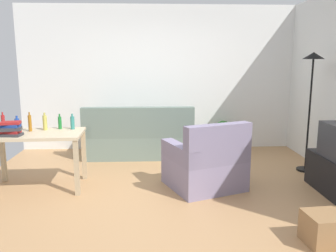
{
  "coord_description": "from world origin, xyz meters",
  "views": [
    {
      "loc": [
        -0.14,
        -4.48,
        1.7
      ],
      "look_at": [
        0.1,
        0.5,
        0.75
      ],
      "focal_mm": 37.25,
      "sensor_mm": 36.0,
      "label": 1
    }
  ],
  "objects_px": {
    "bottle_squat": "(45,122)",
    "book_stack": "(11,129)",
    "torchiere_lamp": "(312,79)",
    "potted_plant": "(223,133)",
    "desk": "(36,141)",
    "bottle_blue": "(17,124)",
    "storage_box": "(331,229)",
    "bottle_amber": "(30,123)",
    "couch": "(139,139)",
    "armchair": "(206,165)",
    "bottle_green": "(60,123)",
    "bottle_tall": "(72,123)",
    "bottle_red": "(3,123)"
  },
  "relations": [
    {
      "from": "bottle_squat",
      "to": "book_stack",
      "type": "bearing_deg",
      "value": -130.16
    },
    {
      "from": "torchiere_lamp",
      "to": "potted_plant",
      "type": "xyz_separation_m",
      "value": [
        -1.04,
        1.28,
        -1.08
      ]
    },
    {
      "from": "desk",
      "to": "bottle_blue",
      "type": "distance_m",
      "value": 0.37
    },
    {
      "from": "storage_box",
      "to": "bottle_amber",
      "type": "bearing_deg",
      "value": 152.44
    },
    {
      "from": "couch",
      "to": "armchair",
      "type": "bearing_deg",
      "value": 120.17
    },
    {
      "from": "couch",
      "to": "bottle_green",
      "type": "bearing_deg",
      "value": 50.96
    },
    {
      "from": "armchair",
      "to": "bottle_squat",
      "type": "bearing_deg",
      "value": -28.81
    },
    {
      "from": "torchiere_lamp",
      "to": "bottle_tall",
      "type": "relative_size",
      "value": 8.39
    },
    {
      "from": "book_stack",
      "to": "bottle_squat",
      "type": "bearing_deg",
      "value": 49.84
    },
    {
      "from": "storage_box",
      "to": "bottle_green",
      "type": "bearing_deg",
      "value": 147.65
    },
    {
      "from": "couch",
      "to": "book_stack",
      "type": "height_order",
      "value": "book_stack"
    },
    {
      "from": "torchiere_lamp",
      "to": "bottle_amber",
      "type": "height_order",
      "value": "torchiere_lamp"
    },
    {
      "from": "couch",
      "to": "bottle_amber",
      "type": "bearing_deg",
      "value": 45.5
    },
    {
      "from": "torchiere_lamp",
      "to": "bottle_tall",
      "type": "xyz_separation_m",
      "value": [
        -3.48,
        -0.34,
        -0.56
      ]
    },
    {
      "from": "desk",
      "to": "bottle_green",
      "type": "bearing_deg",
      "value": 40.7
    },
    {
      "from": "couch",
      "to": "torchiere_lamp",
      "type": "relative_size",
      "value": 1.05
    },
    {
      "from": "couch",
      "to": "bottle_squat",
      "type": "distance_m",
      "value": 1.9
    },
    {
      "from": "torchiere_lamp",
      "to": "desk",
      "type": "height_order",
      "value": "torchiere_lamp"
    },
    {
      "from": "couch",
      "to": "potted_plant",
      "type": "relative_size",
      "value": 3.32
    },
    {
      "from": "desk",
      "to": "book_stack",
      "type": "relative_size",
      "value": 4.51
    },
    {
      "from": "desk",
      "to": "armchair",
      "type": "bearing_deg",
      "value": -5.11
    },
    {
      "from": "desk",
      "to": "storage_box",
      "type": "relative_size",
      "value": 2.55
    },
    {
      "from": "storage_box",
      "to": "book_stack",
      "type": "distance_m",
      "value": 3.77
    },
    {
      "from": "bottle_green",
      "to": "bottle_amber",
      "type": "bearing_deg",
      "value": -158.59
    },
    {
      "from": "desk",
      "to": "bottle_blue",
      "type": "bearing_deg",
      "value": 152.78
    },
    {
      "from": "bottle_red",
      "to": "armchair",
      "type": "bearing_deg",
      "value": -4.95
    },
    {
      "from": "couch",
      "to": "desk",
      "type": "bearing_deg",
      "value": 49.54
    },
    {
      "from": "couch",
      "to": "armchair",
      "type": "relative_size",
      "value": 1.66
    },
    {
      "from": "torchiere_lamp",
      "to": "bottle_green",
      "type": "relative_size",
      "value": 8.61
    },
    {
      "from": "bottle_blue",
      "to": "book_stack",
      "type": "bearing_deg",
      "value": -83.05
    },
    {
      "from": "couch",
      "to": "bottle_red",
      "type": "height_order",
      "value": "bottle_red"
    },
    {
      "from": "armchair",
      "to": "bottle_green",
      "type": "distance_m",
      "value": 2.09
    },
    {
      "from": "storage_box",
      "to": "bottle_blue",
      "type": "relative_size",
      "value": 2.32
    },
    {
      "from": "couch",
      "to": "armchair",
      "type": "height_order",
      "value": "same"
    },
    {
      "from": "potted_plant",
      "to": "bottle_tall",
      "type": "distance_m",
      "value": 2.97
    },
    {
      "from": "desk",
      "to": "bottle_blue",
      "type": "relative_size",
      "value": 5.94
    },
    {
      "from": "desk",
      "to": "book_stack",
      "type": "xyz_separation_m",
      "value": [
        -0.24,
        -0.19,
        0.2
      ]
    },
    {
      "from": "bottle_blue",
      "to": "book_stack",
      "type": "relative_size",
      "value": 0.76
    },
    {
      "from": "couch",
      "to": "bottle_tall",
      "type": "distance_m",
      "value": 1.66
    },
    {
      "from": "bottle_amber",
      "to": "book_stack",
      "type": "distance_m",
      "value": 0.33
    },
    {
      "from": "bottle_amber",
      "to": "bottle_tall",
      "type": "xyz_separation_m",
      "value": [
        0.54,
        0.11,
        -0.02
      ]
    },
    {
      "from": "couch",
      "to": "bottle_squat",
      "type": "bearing_deg",
      "value": 47.66
    },
    {
      "from": "couch",
      "to": "torchiere_lamp",
      "type": "xyz_separation_m",
      "value": [
        2.62,
        -0.96,
        1.11
      ]
    },
    {
      "from": "bottle_amber",
      "to": "bottle_squat",
      "type": "relative_size",
      "value": 1.07
    },
    {
      "from": "bottle_blue",
      "to": "bottle_amber",
      "type": "distance_m",
      "value": 0.18
    },
    {
      "from": "storage_box",
      "to": "bottle_amber",
      "type": "height_order",
      "value": "bottle_amber"
    },
    {
      "from": "bottle_red",
      "to": "bottle_tall",
      "type": "height_order",
      "value": "bottle_red"
    },
    {
      "from": "bottle_red",
      "to": "bottle_blue",
      "type": "distance_m",
      "value": 0.18
    },
    {
      "from": "armchair",
      "to": "bottle_red",
      "type": "xyz_separation_m",
      "value": [
        -2.7,
        0.23,
        0.55
      ]
    },
    {
      "from": "potted_plant",
      "to": "storage_box",
      "type": "relative_size",
      "value": 1.19
    }
  ]
}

